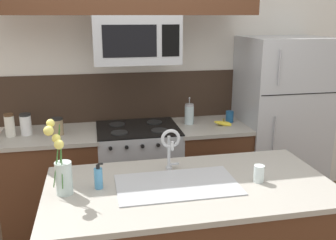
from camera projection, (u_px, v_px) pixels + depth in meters
name	position (u px, v px, depth m)	size (l,w,h in m)	color
rear_partition	(161.00, 80.00, 3.82)	(5.20, 0.10, 2.60)	silver
splash_band	(133.00, 97.00, 3.75)	(3.11, 0.01, 0.48)	#332319
back_counter_left	(53.00, 180.00, 3.48)	(0.87, 0.65, 0.91)	#4C2B19
back_counter_right	(209.00, 167.00, 3.77)	(0.70, 0.65, 0.91)	#4C2B19
stove_range	(139.00, 173.00, 3.63)	(0.76, 0.64, 0.93)	#A8AAAF
microwave	(136.00, 40.00, 3.26)	(0.74, 0.40, 0.41)	#A8AAAF
refrigerator	(279.00, 124.00, 3.82)	(0.80, 0.74, 1.74)	#A8AAAF
storage_jar_tall	(10.00, 125.00, 3.26)	(0.08, 0.08, 0.20)	silver
storage_jar_medium	(26.00, 124.00, 3.31)	(0.10, 0.10, 0.19)	silver
storage_jar_short	(57.00, 126.00, 3.31)	(0.11, 0.11, 0.15)	#997F5B
banana_bunch	(223.00, 123.00, 3.60)	(0.19, 0.12, 0.08)	yellow
french_press	(189.00, 114.00, 3.64)	(0.09, 0.09, 0.27)	silver
coffee_tin	(230.00, 116.00, 3.72)	(0.08, 0.08, 0.11)	#1E5184
kitchen_sink	(177.00, 195.00, 2.37)	(0.76, 0.44, 0.16)	#ADAFB5
sink_faucet	(170.00, 144.00, 2.50)	(0.14, 0.14, 0.31)	#B7BABF
dish_soap_bottle	(98.00, 178.00, 2.29)	(0.06, 0.05, 0.16)	#4C93C6
drinking_glass	(259.00, 174.00, 2.38)	(0.07, 0.07, 0.11)	silver
flower_vase	(62.00, 172.00, 2.19)	(0.14, 0.15, 0.46)	silver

